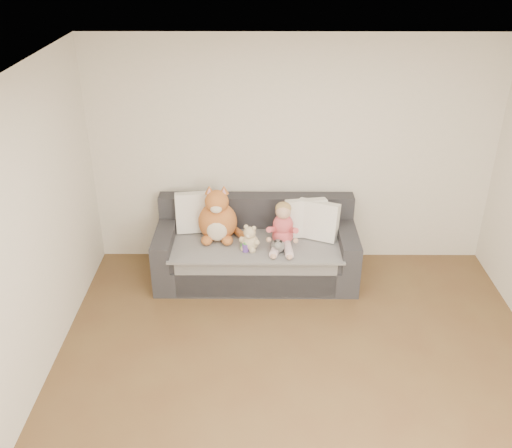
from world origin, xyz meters
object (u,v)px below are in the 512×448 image
at_px(plush_cat, 218,219).
at_px(teddy_bear, 250,240).
at_px(sippy_cup, 245,246).
at_px(toddler, 283,228).
at_px(sofa, 256,251).

height_order(plush_cat, teddy_bear, plush_cat).
bearing_deg(sippy_cup, toddler, 20.87).
bearing_deg(sofa, toddler, -25.93).
distance_m(sofa, teddy_bear, 0.38).
bearing_deg(plush_cat, sofa, -0.39).
relative_size(teddy_bear, sippy_cup, 2.41).
xyz_separation_m(sofa, teddy_bear, (-0.07, -0.25, 0.28)).
height_order(sofa, sippy_cup, sofa).
bearing_deg(sofa, teddy_bear, -104.94).
relative_size(plush_cat, sippy_cup, 5.34).
height_order(plush_cat, sippy_cup, plush_cat).
relative_size(plush_cat, teddy_bear, 2.21).
xyz_separation_m(toddler, teddy_bear, (-0.35, -0.11, -0.09)).
relative_size(toddler, plush_cat, 0.76).
bearing_deg(toddler, plush_cat, 172.62).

